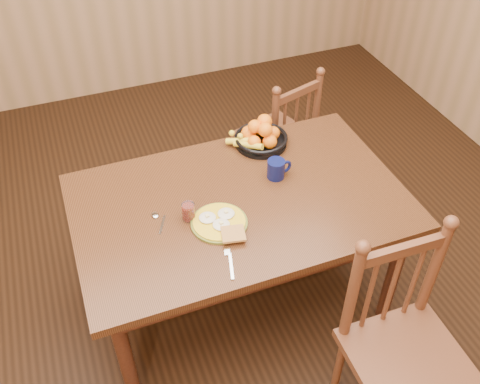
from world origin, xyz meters
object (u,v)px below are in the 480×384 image
object	(u,v)px
chair_far	(279,137)
chair_near	(402,348)
breakfast_plate	(220,223)
coffee_mug	(277,169)
fruit_bowl	(260,136)
dining_table	(240,212)

from	to	relation	value
chair_far	chair_near	bearing A→B (deg)	67.04
breakfast_plate	coffee_mug	world-z (taller)	coffee_mug
breakfast_plate	fruit_bowl	size ratio (longest dim) A/B	0.92
breakfast_plate	fruit_bowl	distance (m)	0.65
dining_table	chair_near	world-z (taller)	chair_near
chair_near	fruit_bowl	bearing A→B (deg)	98.15
breakfast_plate	coffee_mug	bearing A→B (deg)	30.16
chair_far	fruit_bowl	size ratio (longest dim) A/B	2.88
chair_near	coffee_mug	size ratio (longest dim) A/B	7.77
dining_table	coffee_mug	distance (m)	0.29
coffee_mug	chair_far	bearing A→B (deg)	64.02
dining_table	fruit_bowl	bearing A→B (deg)	55.33
chair_near	coffee_mug	distance (m)	1.02
dining_table	chair_near	xyz separation A→B (m)	(0.41, -0.86, -0.16)
fruit_bowl	dining_table	bearing A→B (deg)	-124.67
chair_near	coffee_mug	xyz separation A→B (m)	(-0.17, 0.96, 0.29)
dining_table	breakfast_plate	world-z (taller)	breakfast_plate
dining_table	chair_far	bearing A→B (deg)	53.80
chair_near	coffee_mug	world-z (taller)	chair_near
dining_table	fruit_bowl	xyz separation A→B (m)	(0.26, 0.38, 0.14)
dining_table	chair_near	size ratio (longest dim) A/B	1.54
chair_near	coffee_mug	bearing A→B (deg)	101.60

